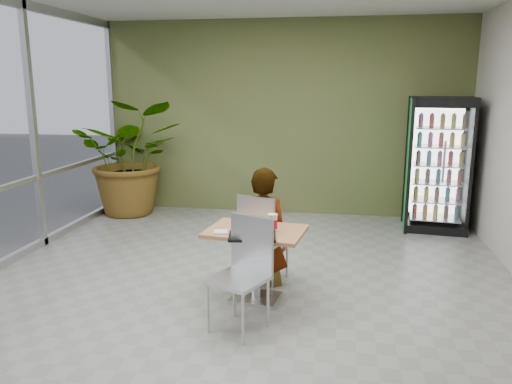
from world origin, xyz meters
TOP-DOWN VIEW (x-y plane):
  - ground at (0.00, 0.00)m, footprint 7.00×7.00m
  - room_envelope at (0.00, 0.00)m, footprint 6.00×7.00m
  - dining_table at (0.17, -0.09)m, footprint 1.03×0.79m
  - chair_far at (0.15, 0.36)m, footprint 0.56×0.57m
  - chair_near at (0.17, -0.65)m, footprint 0.60×0.60m
  - seated_woman at (0.18, 0.41)m, footprint 0.68×0.54m
  - pizza_plate at (0.11, 0.02)m, footprint 0.30×0.27m
  - soda_cup at (0.35, -0.12)m, footprint 0.10×0.10m
  - napkin_stack at (-0.15, -0.26)m, footprint 0.16×0.16m
  - cafeteria_tray at (0.19, -0.35)m, footprint 0.49×0.39m
  - beverage_fridge at (2.42, 2.87)m, footprint 0.98×0.79m
  - potted_plant at (-2.48, 3.02)m, footprint 2.07×1.91m

SIDE VIEW (x-z plane):
  - ground at x=0.00m, z-range 0.00..0.00m
  - seated_woman at x=0.18m, z-range -0.30..1.30m
  - dining_table at x=0.17m, z-range 0.16..0.91m
  - chair_far at x=0.15m, z-range 0.09..1.09m
  - chair_near at x=0.17m, z-range 0.09..1.10m
  - napkin_stack at x=-0.15m, z-range 0.75..0.77m
  - cafeteria_tray at x=0.19m, z-range 0.75..0.78m
  - pizza_plate at x=0.11m, z-range 0.75..0.78m
  - soda_cup at x=0.35m, z-range 0.75..0.92m
  - potted_plant at x=-2.48m, z-range 0.00..1.92m
  - beverage_fridge at x=2.42m, z-range 0.00..1.99m
  - room_envelope at x=0.00m, z-range 0.00..3.20m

